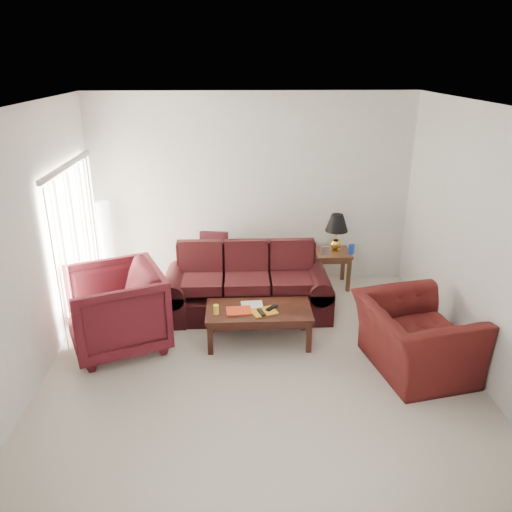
{
  "coord_description": "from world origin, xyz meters",
  "views": [
    {
      "loc": [
        -0.24,
        -5.15,
        3.44
      ],
      "look_at": [
        0.0,
        0.85,
        1.05
      ],
      "focal_mm": 35.0,
      "sensor_mm": 36.0,
      "label": 1
    }
  ],
  "objects": [
    {
      "name": "end_table",
      "position": [
        1.28,
        2.15,
        0.3
      ],
      "size": [
        0.54,
        0.54,
        0.59
      ],
      "primitive_type": null,
      "rotation": [
        0.0,
        0.0,
        0.0
      ],
      "color": "#5A2A1F",
      "rests_on": "ground"
    },
    {
      "name": "blue_canister",
      "position": [
        1.54,
        2.04,
        0.67
      ],
      "size": [
        0.11,
        0.11,
        0.15
      ],
      "primitive_type": "cylinder",
      "rotation": [
        0.0,
        0.0,
        -0.16
      ],
      "color": "navy",
      "rests_on": "end_table"
    },
    {
      "name": "floor_lamp",
      "position": [
        -2.27,
        2.2,
        0.72
      ],
      "size": [
        0.29,
        0.29,
        1.45
      ],
      "primitive_type": null,
      "rotation": [
        0.0,
        0.0,
        0.28
      ],
      "color": "white",
      "rests_on": "ground"
    },
    {
      "name": "magazine_red",
      "position": [
        -0.24,
        0.43,
        0.48
      ],
      "size": [
        0.33,
        0.26,
        0.02
      ],
      "primitive_type": "cube",
      "rotation": [
        0.0,
        0.0,
        0.08
      ],
      "color": "red",
      "rests_on": "coffee_table"
    },
    {
      "name": "throw_pillow",
      "position": [
        -0.6,
        2.09,
        0.74
      ],
      "size": [
        0.45,
        0.27,
        0.44
      ],
      "primitive_type": "cube",
      "rotation": [
        -0.21,
        0.0,
        -0.16
      ],
      "color": "black",
      "rests_on": "sofa"
    },
    {
      "name": "armchair_right",
      "position": [
        1.81,
        -0.2,
        0.42
      ],
      "size": [
        1.36,
        1.48,
        0.83
      ],
      "primitive_type": "imported",
      "rotation": [
        0.0,
        0.0,
        1.77
      ],
      "color": "#400F0E",
      "rests_on": "ground"
    },
    {
      "name": "coffee_table",
      "position": [
        0.02,
        0.48,
        0.23
      ],
      "size": [
        1.47,
        1.02,
        0.47
      ],
      "primitive_type": null,
      "rotation": [
        0.0,
        0.0,
        0.29
      ],
      "color": "black",
      "rests_on": "ground"
    },
    {
      "name": "picture_frame",
      "position": [
        1.12,
        2.37,
        0.67
      ],
      "size": [
        0.15,
        0.18,
        0.05
      ],
      "primitive_type": "cube",
      "rotation": [
        1.36,
        0.0,
        0.16
      ],
      "color": "silver",
      "rests_on": "end_table"
    },
    {
      "name": "blinds",
      "position": [
        -2.42,
        1.3,
        1.08
      ],
      "size": [
        0.1,
        2.0,
        2.16
      ],
      "primitive_type": "cube",
      "color": "silver",
      "rests_on": "ground"
    },
    {
      "name": "remote_a",
      "position": [
        0.05,
        0.34,
        0.5
      ],
      "size": [
        0.11,
        0.2,
        0.02
      ],
      "primitive_type": "cube",
      "rotation": [
        0.0,
        0.0,
        0.32
      ],
      "color": "black",
      "rests_on": "coffee_table"
    },
    {
      "name": "table_lamp",
      "position": [
        1.32,
        2.18,
        0.89
      ],
      "size": [
        0.4,
        0.4,
        0.6
      ],
      "primitive_type": null,
      "rotation": [
        0.0,
        0.0,
        -0.11
      ],
      "color": "gold",
      "rests_on": "end_table"
    },
    {
      "name": "remote_b",
      "position": [
        0.19,
        0.46,
        0.5
      ],
      "size": [
        0.16,
        0.18,
        0.02
      ],
      "primitive_type": "cube",
      "rotation": [
        0.0,
        0.0,
        -0.72
      ],
      "color": "black",
      "rests_on": "coffee_table"
    },
    {
      "name": "yellow_glass",
      "position": [
        -0.52,
        0.38,
        0.53
      ],
      "size": [
        0.09,
        0.09,
        0.12
      ],
      "primitive_type": "cylinder",
      "rotation": [
        0.0,
        0.0,
        0.32
      ],
      "color": "yellow",
      "rests_on": "coffee_table"
    },
    {
      "name": "armchair_left",
      "position": [
        -1.77,
        0.45,
        0.52
      ],
      "size": [
        1.49,
        1.47,
        1.04
      ],
      "primitive_type": "imported",
      "rotation": [
        0.0,
        0.0,
        -1.17
      ],
      "color": "#471017",
      "rests_on": "ground"
    },
    {
      "name": "magazine_orange",
      "position": [
        0.08,
        0.39,
        0.48
      ],
      "size": [
        0.37,
        0.32,
        0.02
      ],
      "primitive_type": "cube",
      "rotation": [
        0.0,
        0.0,
        0.37
      ],
      "color": "orange",
      "rests_on": "coffee_table"
    },
    {
      "name": "clock",
      "position": [
        1.13,
        2.0,
        0.66
      ],
      "size": [
        0.15,
        0.06,
        0.14
      ],
      "primitive_type": "cube",
      "rotation": [
        0.0,
        0.0,
        0.09
      ],
      "color": "white",
      "rests_on": "end_table"
    },
    {
      "name": "magazine_white",
      "position": [
        -0.06,
        0.59,
        0.48
      ],
      "size": [
        0.29,
        0.23,
        0.02
      ],
      "primitive_type": "cube",
      "rotation": [
        0.0,
        0.0,
        0.07
      ],
      "color": "white",
      "rests_on": "coffee_table"
    },
    {
      "name": "floor",
      "position": [
        0.0,
        0.0,
        0.0
      ],
      "size": [
        5.0,
        5.0,
        0.0
      ],
      "primitive_type": "plane",
      "color": "#BEB5A2",
      "rests_on": "ground"
    },
    {
      "name": "sofa",
      "position": [
        -0.11,
        1.27,
        0.48
      ],
      "size": [
        2.39,
        1.11,
        0.96
      ],
      "primitive_type": null,
      "rotation": [
        0.0,
        0.0,
        -0.04
      ],
      "color": "black",
      "rests_on": "ground"
    }
  ]
}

